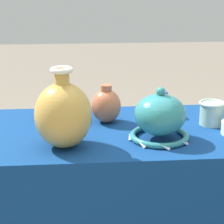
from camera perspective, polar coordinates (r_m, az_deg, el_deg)
name	(u,v)px	position (r m, az deg, el deg)	size (l,w,h in m)	color
display_table	(130,153)	(1.74, 2.34, -5.32)	(1.15, 0.61, 0.75)	brown
vase_tall_bulbous	(63,114)	(1.52, -6.39, -0.30)	(0.20, 0.20, 0.29)	gold
vase_dome_bell	(160,118)	(1.61, 6.27, -0.79)	(0.23, 0.23, 0.20)	teal
mosaic_tile_box	(60,111)	(1.85, -6.86, 0.18)	(0.17, 0.13, 0.07)	#232328
jar_round_terracotta	(106,106)	(1.78, -0.76, 0.84)	(0.12, 0.12, 0.16)	#BC6642
cup_wide_celadon	(212,112)	(1.80, 12.89, -0.06)	(0.11, 0.11, 0.10)	#A8CCB7
jar_round_cobalt	(163,105)	(1.89, 6.68, 0.96)	(0.10, 0.10, 0.11)	#3851A8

